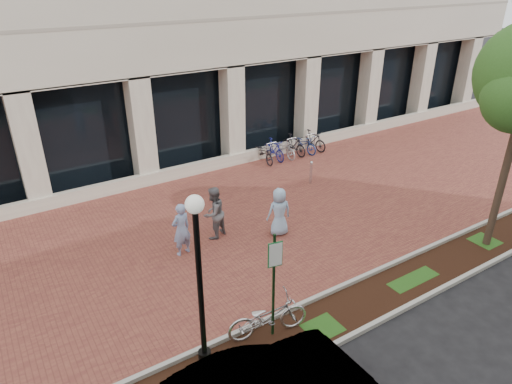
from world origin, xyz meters
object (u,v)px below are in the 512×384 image
locked_bicycle (268,317)px  pedestrian_left (181,229)px  pedestrian_right (279,212)px  lamppost (199,276)px  parking_sign (274,275)px  pedestrian_mid (214,213)px  bollard (311,172)px  bike_rack_cluster (288,146)px

locked_bicycle → pedestrian_left: (-0.28, 4.16, 0.33)m
pedestrian_left → pedestrian_right: 3.14m
pedestrian_left → lamppost: bearing=60.5°
parking_sign → lamppost: size_ratio=0.67×
pedestrian_mid → pedestrian_right: size_ratio=1.07×
parking_sign → bollard: (5.98, 6.12, -1.23)m
pedestrian_left → bollard: pedestrian_left is taller
bollard → pedestrian_mid: bearing=-163.3°
pedestrian_mid → parking_sign: bearing=56.4°
pedestrian_right → bollard: 4.12m
pedestrian_left → bike_rack_cluster: pedestrian_left is taller
locked_bicycle → bike_rack_cluster: 11.41m
pedestrian_mid → bollard: 5.34m
lamppost → bike_rack_cluster: 12.60m
pedestrian_left → pedestrian_right: (3.08, -0.60, -0.04)m
bollard → parking_sign: bearing=-134.3°
locked_bicycle → pedestrian_right: bearing=-26.2°
locked_bicycle → pedestrian_left: pedestrian_left is taller
parking_sign → locked_bicycle: size_ratio=1.41×
lamppost → pedestrian_mid: 5.37m
pedestrian_right → pedestrian_left: bearing=0.2°
locked_bicycle → parking_sign: bearing=-121.8°
parking_sign → pedestrian_right: 4.63m
lamppost → bike_rack_cluster: (8.71, 8.92, -1.85)m
bike_rack_cluster → pedestrian_right: bearing=-131.3°
locked_bicycle → pedestrian_right: pedestrian_right is taller
pedestrian_left → bollard: 6.63m
parking_sign → lamppost: lamppost is taller
locked_bicycle → pedestrian_mid: size_ratio=1.13×
pedestrian_mid → pedestrian_right: bearing=129.8°
parking_sign → lamppost: (-1.71, 0.11, 0.58)m
pedestrian_mid → bike_rack_cluster: (6.12, 4.44, -0.41)m
parking_sign → pedestrian_mid: bearing=90.5°
parking_sign → pedestrian_right: (2.71, 3.64, -0.92)m
pedestrian_right → bollard: pedestrian_right is taller
parking_sign → pedestrian_left: size_ratio=1.63×
locked_bicycle → bollard: 8.56m
lamppost → pedestrian_mid: bearing=60.0°
pedestrian_left → pedestrian_mid: (1.25, 0.35, 0.02)m
locked_bicycle → bollard: bearing=-33.2°
lamppost → bike_rack_cluster: bearing=45.7°
bike_rack_cluster → bollard: bearing=-112.1°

